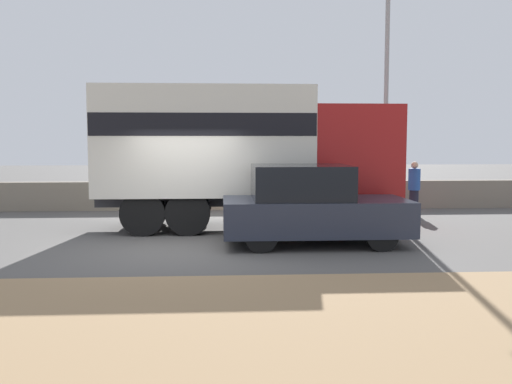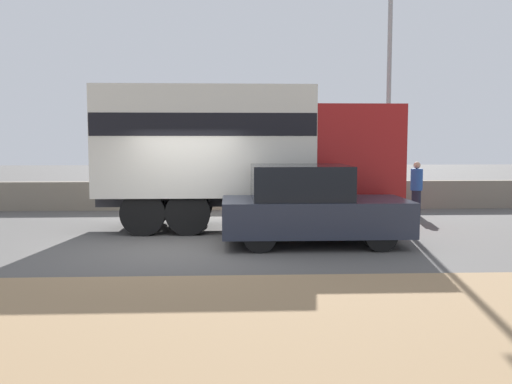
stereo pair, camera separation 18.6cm
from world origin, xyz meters
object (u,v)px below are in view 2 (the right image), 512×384
(box_truck, at_px, (241,147))
(car_hatchback, at_px, (310,206))
(street_lamp, at_px, (389,76))
(pedestrian, at_px, (416,188))

(box_truck, height_order, car_hatchback, box_truck)
(street_lamp, bearing_deg, car_hatchback, -119.83)
(street_lamp, distance_m, car_hatchback, 7.28)
(street_lamp, relative_size, box_truck, 0.99)
(box_truck, distance_m, pedestrian, 5.76)
(street_lamp, relative_size, car_hatchback, 1.86)
(car_hatchback, xyz_separation_m, pedestrian, (3.78, 4.46, 0.00))
(street_lamp, bearing_deg, box_truck, -144.63)
(box_truck, bearing_deg, street_lamp, 35.37)
(pedestrian, bearing_deg, car_hatchback, -130.23)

